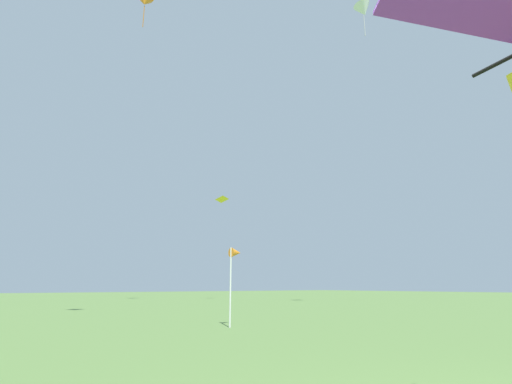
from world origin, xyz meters
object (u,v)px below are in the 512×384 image
at_px(distant_kite_yellow_mid_right, 222,199).
at_px(marker_flag, 235,258).
at_px(distant_kite_white_high_right, 363,10).
at_px(distant_kite_orange_low_right, 145,0).

relative_size(distant_kite_yellow_mid_right, marker_flag, 0.51).
bearing_deg(distant_kite_white_high_right, distant_kite_yellow_mid_right, 93.53).
bearing_deg(distant_kite_yellow_mid_right, distant_kite_orange_low_right, -156.25).
distance_m(distant_kite_white_high_right, distant_kite_yellow_mid_right, 14.55).
distance_m(distant_kite_white_high_right, marker_flag, 16.09).
bearing_deg(distant_kite_orange_low_right, marker_flag, -94.06).
bearing_deg(distant_kite_white_high_right, distant_kite_orange_low_right, 133.03).
bearing_deg(marker_flag, distant_kite_white_high_right, 13.61).
distance_m(distant_kite_white_high_right, distant_kite_orange_low_right, 12.47).
height_order(distant_kite_orange_low_right, marker_flag, distant_kite_orange_low_right).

